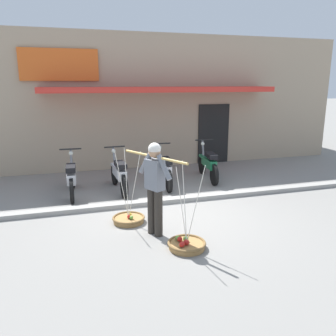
{
  "coord_description": "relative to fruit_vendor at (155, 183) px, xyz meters",
  "views": [
    {
      "loc": [
        -1.97,
        -6.49,
        2.69
      ],
      "look_at": [
        0.12,
        0.6,
        0.85
      ],
      "focal_mm": 36.62,
      "sensor_mm": 36.0,
      "label": 1
    }
  ],
  "objects": [
    {
      "name": "ground_plane",
      "position": [
        0.56,
        0.87,
        -0.98
      ],
      "size": [
        90.0,
        90.0,
        0.0
      ],
      "primitive_type": "plane",
      "color": "gray"
    },
    {
      "name": "sidewalk_curb",
      "position": [
        0.56,
        1.57,
        -0.93
      ],
      "size": [
        20.0,
        0.24,
        0.1
      ],
      "primitive_type": "cube",
      "color": "gray",
      "rests_on": "ground"
    },
    {
      "name": "fruit_vendor",
      "position": [
        0.0,
        0.0,
        0.0
      ],
      "size": [
        0.78,
        1.39,
        1.7
      ],
      "color": "#2D2823",
      "rests_on": "ground"
    },
    {
      "name": "fruit_basket_left_side",
      "position": [
        -0.37,
        0.69,
        -0.9
      ],
      "size": [
        0.65,
        0.65,
        1.45
      ],
      "color": "#9E7542",
      "rests_on": "ground"
    },
    {
      "name": "fruit_basket_right_side",
      "position": [
        0.36,
        -0.69,
        -0.9
      ],
      "size": [
        0.65,
        0.65,
        1.45
      ],
      "color": "#9E7542",
      "rests_on": "ground"
    },
    {
      "name": "motorcycle_nearest_shop",
      "position": [
        -1.39,
        2.74,
        -0.52
      ],
      "size": [
        0.54,
        1.82,
        1.09
      ],
      "color": "black",
      "rests_on": "ground"
    },
    {
      "name": "motorcycle_second_in_row",
      "position": [
        -0.24,
        2.75,
        -0.52
      ],
      "size": [
        0.54,
        1.82,
        1.09
      ],
      "color": "black",
      "rests_on": "ground"
    },
    {
      "name": "motorcycle_third_in_row",
      "position": [
        0.99,
        2.89,
        -0.52
      ],
      "size": [
        0.54,
        1.82,
        1.09
      ],
      "color": "black",
      "rests_on": "ground"
    },
    {
      "name": "motorcycle_end_of_row",
      "position": [
        2.36,
        3.12,
        -0.52
      ],
      "size": [
        0.54,
        1.82,
        1.09
      ],
      "color": "black",
      "rests_on": "ground"
    },
    {
      "name": "storefront_building",
      "position": [
        1.41,
        7.6,
        1.13
      ],
      "size": [
        13.0,
        6.0,
        4.2
      ],
      "color": "tan",
      "rests_on": "ground"
    }
  ]
}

